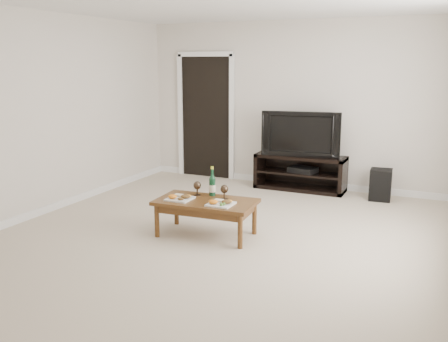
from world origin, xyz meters
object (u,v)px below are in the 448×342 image
(subwoofer, at_px, (380,185))
(coffee_table, at_px, (206,218))
(television, at_px, (301,133))
(media_console, at_px, (300,172))

(subwoofer, xyz_separation_m, coffee_table, (-1.61, -2.42, -0.02))
(coffee_table, bearing_deg, television, 81.30)
(subwoofer, relative_size, coffee_table, 0.40)
(television, xyz_separation_m, subwoofer, (1.23, -0.09, -0.67))
(television, bearing_deg, coffee_table, -108.63)
(media_console, distance_m, television, 0.62)
(television, bearing_deg, media_console, 0.00)
(television, distance_m, subwoofer, 1.40)
(media_console, xyz_separation_m, subwoofer, (1.23, -0.09, -0.05))
(subwoofer, bearing_deg, media_console, 171.33)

